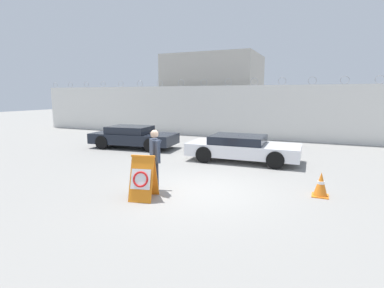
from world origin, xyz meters
name	(u,v)px	position (x,y,z in m)	size (l,w,h in m)	color
ground_plane	(198,191)	(0.00, 0.00, 0.00)	(90.00, 90.00, 0.00)	gray
perimeter_wall	(267,112)	(0.00, 11.15, 1.68)	(36.00, 0.30, 3.80)	silver
building_block	(213,93)	(-5.05, 15.47, 2.92)	(7.11, 5.29, 5.84)	#B2ADA3
barricade_sign	(143,177)	(-1.09, -1.21, 0.59)	(0.77, 0.88, 1.19)	orange
security_guard	(155,157)	(-1.15, -0.47, 1.00)	(0.50, 0.66, 1.79)	#232838
traffic_cone_near	(321,184)	(3.26, 0.91, 0.34)	(0.43, 0.43, 0.68)	orange
parked_car_front_coupe	(133,137)	(-5.87, 5.27, 0.60)	(4.60, 2.24, 1.14)	black
parked_car_rear_sedan	(242,148)	(0.17, 4.45, 0.57)	(4.64, 2.13, 1.08)	black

